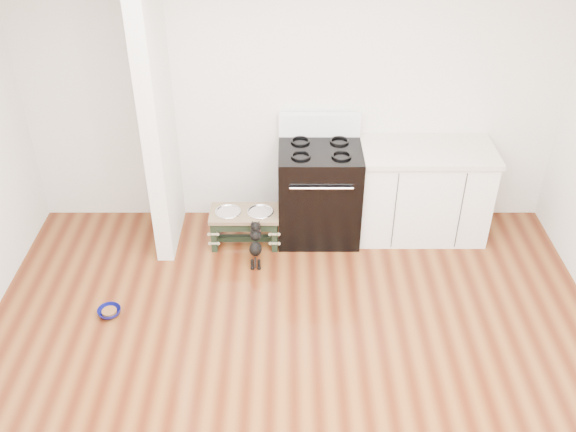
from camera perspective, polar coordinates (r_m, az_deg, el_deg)
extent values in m
plane|color=#4D1E0D|center=(4.72, 0.56, -16.80)|extent=(5.00, 5.00, 0.00)
plane|color=silver|center=(5.95, 0.43, 11.18)|extent=(5.00, 0.00, 5.00)
plane|color=white|center=(3.13, 0.84, 16.12)|extent=(5.00, 5.00, 0.00)
cube|color=silver|center=(5.70, -11.61, 9.39)|extent=(0.15, 0.80, 2.70)
cube|color=black|center=(6.06, 2.78, 2.11)|extent=(0.76, 0.65, 0.92)
cube|color=black|center=(5.83, 2.89, 0.00)|extent=(0.58, 0.02, 0.50)
cylinder|color=silver|center=(5.63, 3.00, 2.47)|extent=(0.56, 0.02, 0.02)
cube|color=white|center=(6.03, 2.82, 8.11)|extent=(0.76, 0.08, 0.22)
torus|color=black|center=(5.70, 1.15, 5.40)|extent=(0.18, 0.18, 0.02)
torus|color=black|center=(5.71, 4.78, 5.38)|extent=(0.18, 0.18, 0.02)
torus|color=black|center=(5.94, 1.11, 6.69)|extent=(0.18, 0.18, 0.02)
torus|color=black|center=(5.96, 4.59, 6.67)|extent=(0.18, 0.18, 0.02)
cube|color=white|center=(6.22, 11.82, 1.96)|extent=(1.20, 0.60, 0.86)
cube|color=beige|center=(6.00, 12.32, 5.64)|extent=(1.24, 0.64, 0.05)
cube|color=black|center=(6.22, 11.82, -2.28)|extent=(1.20, 0.06, 0.10)
cube|color=black|center=(6.11, -6.49, -1.16)|extent=(0.05, 0.31, 0.32)
cube|color=black|center=(6.08, -1.19, -1.17)|extent=(0.05, 0.31, 0.32)
cube|color=black|center=(5.90, -3.96, -1.02)|extent=(0.51, 0.03, 0.08)
cube|color=black|center=(6.15, -3.81, -1.97)|extent=(0.51, 0.05, 0.05)
cube|color=brown|center=(5.99, -3.91, 0.21)|extent=(0.64, 0.34, 0.04)
cylinder|color=silver|center=(6.00, -5.34, 0.22)|extent=(0.22, 0.22, 0.04)
cylinder|color=silver|center=(5.98, -2.47, 0.22)|extent=(0.22, 0.22, 0.04)
torus|color=silver|center=(5.99, -5.35, 0.39)|extent=(0.25, 0.25, 0.02)
torus|color=silver|center=(5.97, -2.48, 0.39)|extent=(0.25, 0.25, 0.02)
cylinder|color=black|center=(5.83, -3.20, -4.31)|extent=(0.03, 0.03, 0.10)
cylinder|color=black|center=(5.83, -2.59, -4.31)|extent=(0.03, 0.03, 0.10)
sphere|color=black|center=(5.85, -3.19, -4.65)|extent=(0.04, 0.04, 0.04)
sphere|color=black|center=(5.85, -2.58, -4.66)|extent=(0.04, 0.04, 0.04)
ellipsoid|color=black|center=(5.80, -2.90, -2.94)|extent=(0.11, 0.26, 0.23)
sphere|color=black|center=(5.81, -2.89, -1.71)|extent=(0.11, 0.11, 0.11)
sphere|color=black|center=(5.80, -2.90, -0.97)|extent=(0.09, 0.09, 0.09)
sphere|color=black|center=(5.85, -3.17, -0.62)|extent=(0.03, 0.03, 0.03)
sphere|color=black|center=(5.85, -2.58, -0.62)|extent=(0.03, 0.03, 0.03)
cylinder|color=black|center=(5.77, -2.92, -4.14)|extent=(0.02, 0.07, 0.08)
torus|color=#DC405C|center=(5.81, -2.90, -1.33)|extent=(0.09, 0.06, 0.08)
imported|color=#0C0E59|center=(5.57, -15.59, -8.22)|extent=(0.23, 0.23, 0.06)
cylinder|color=brown|center=(5.57, -15.60, -8.19)|extent=(0.12, 0.12, 0.02)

